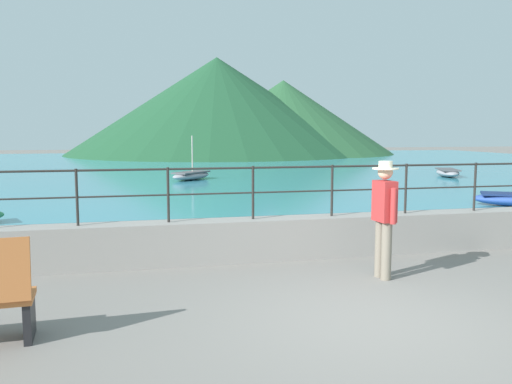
{
  "coord_description": "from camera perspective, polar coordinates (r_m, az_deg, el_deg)",
  "views": [
    {
      "loc": [
        -2.64,
        -5.44,
        2.18
      ],
      "look_at": [
        -0.54,
        3.7,
        1.1
      ],
      "focal_mm": 37.09,
      "sensor_mm": 36.0,
      "label": 1
    }
  ],
  "objects": [
    {
      "name": "boat_3",
      "position": [
        26.35,
        19.97,
        2.0
      ],
      "size": [
        1.62,
        2.47,
        0.36
      ],
      "color": "gray",
      "rests_on": "lake_water"
    },
    {
      "name": "hill_main",
      "position": [
        49.98,
        -4.22,
        9.21
      ],
      "size": [
        27.82,
        27.82,
        8.96
      ],
      "primitive_type": "cone",
      "color": "#1E4C2D",
      "rests_on": "ground"
    },
    {
      "name": "lake_water",
      "position": [
        31.46,
        -8.1,
        2.6
      ],
      "size": [
        64.0,
        44.32,
        0.06
      ],
      "primitive_type": "cube",
      "color": "teal",
      "rests_on": "ground"
    },
    {
      "name": "ground_plane",
      "position": [
        6.42,
        12.52,
        -13.44
      ],
      "size": [
        120.0,
        120.0,
        0.0
      ],
      "primitive_type": "plane",
      "color": "slate"
    },
    {
      "name": "person_walking",
      "position": [
        8.01,
        13.65,
        -2.26
      ],
      "size": [
        0.38,
        0.57,
        1.75
      ],
      "color": "slate",
      "rests_on": "ground"
    },
    {
      "name": "railing",
      "position": [
        9.07,
        4.04,
        1.05
      ],
      "size": [
        18.44,
        0.04,
        0.9
      ],
      "color": "#282623",
      "rests_on": "promenade_wall"
    },
    {
      "name": "boat_0",
      "position": [
        23.3,
        -7.0,
        1.81
      ],
      "size": [
        2.23,
        2.29,
        1.92
      ],
      "color": "gray",
      "rests_on": "lake_water"
    },
    {
      "name": "promenade_wall",
      "position": [
        9.21,
        3.99,
        -4.9
      ],
      "size": [
        20.0,
        0.56,
        0.7
      ],
      "primitive_type": "cube",
      "color": "gray",
      "rests_on": "ground"
    },
    {
      "name": "hill_secondary",
      "position": [
        50.57,
        2.94,
        8.04
      ],
      "size": [
        20.77,
        20.77,
        6.93
      ],
      "primitive_type": "cone",
      "color": "#285633",
      "rests_on": "ground"
    }
  ]
}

